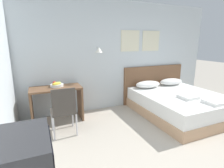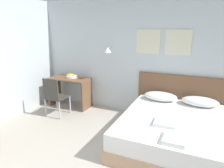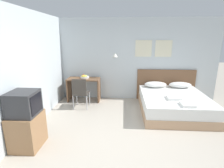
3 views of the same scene
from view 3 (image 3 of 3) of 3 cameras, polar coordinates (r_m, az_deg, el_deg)
name	(u,v)px [view 3 (image 3 of 3)]	position (r m, az deg, el deg)	size (l,w,h in m)	color
ground_plane	(136,147)	(3.61, 7.98, -19.77)	(24.00, 24.00, 0.00)	#B2A899
wall_back	(132,60)	(5.83, 6.63, 7.88)	(5.51, 0.31, 2.65)	silver
wall_left	(4,80)	(3.62, -31.91, 1.12)	(0.06, 5.79, 2.65)	silver
bed	(173,104)	(5.20, 19.40, -6.10)	(1.77, 2.03, 0.50)	tan
headboard	(166,85)	(6.09, 17.08, -0.26)	(1.89, 0.06, 1.02)	brown
pillow_left	(155,84)	(5.73, 13.99, -0.14)	(0.69, 0.39, 0.17)	white
pillow_right	(180,85)	(5.91, 21.37, -0.27)	(0.69, 0.39, 0.17)	white
folded_towel_near_foot	(174,98)	(4.81, 19.53, -4.25)	(0.34, 0.34, 0.06)	white
folded_towel_mid_bed	(187,104)	(4.46, 23.43, -6.14)	(0.30, 0.35, 0.06)	white
desk	(84,86)	(5.79, -9.18, -0.51)	(1.04, 0.51, 0.76)	brown
desk_chair	(80,91)	(5.14, -10.30, -2.37)	(0.44, 0.44, 0.92)	#3D3833
fruit_bowl	(85,77)	(5.76, -8.91, 2.35)	(0.27, 0.27, 0.11)	silver
tv_stand	(27,131)	(3.80, -25.90, -13.52)	(0.50, 0.60, 0.67)	#8E6642
television	(24,103)	(3.58, -26.88, -5.64)	(0.49, 0.49, 0.44)	#2D2D30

